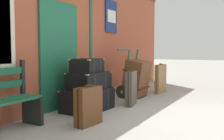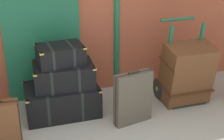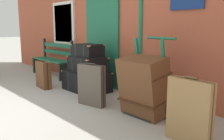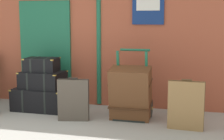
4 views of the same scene
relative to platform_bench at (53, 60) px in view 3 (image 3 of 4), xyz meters
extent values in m
plane|color=#A3A099|center=(2.19, -2.16, -0.44)|extent=(60.00, 60.00, 0.00)
cube|color=#AD5138|center=(2.19, 0.44, 1.16)|extent=(10.40, 0.30, 3.20)
cube|color=#1E6647|center=(1.83, 0.27, 0.61)|extent=(1.10, 0.05, 2.10)
cube|color=#123D2A|center=(1.83, 0.25, 0.61)|extent=(0.06, 0.02, 2.10)
cube|color=silver|center=(0.20, 0.27, 1.01)|extent=(1.04, 0.06, 1.16)
cube|color=silver|center=(0.20, 0.25, 1.01)|extent=(0.88, 0.02, 1.00)
cylinder|color=#1E6647|center=(2.97, 0.29, 1.16)|extent=(0.09, 0.09, 3.14)
cube|color=#1E6647|center=(0.00, -0.20, 0.01)|extent=(1.60, 0.09, 0.04)
cube|color=#1E6647|center=(0.00, -0.06, 0.01)|extent=(1.60, 0.09, 0.04)
cube|color=#1E6647|center=(0.00, 0.08, 0.01)|extent=(1.60, 0.09, 0.04)
cube|color=#1E6647|center=(0.00, 0.14, 0.21)|extent=(1.60, 0.05, 0.10)
cube|color=#1E6647|center=(0.00, 0.14, 0.41)|extent=(1.60, 0.05, 0.10)
cube|color=black|center=(-0.76, -0.06, -0.22)|extent=(0.06, 0.40, 0.45)
cube|color=black|center=(-0.76, 0.14, 0.29)|extent=(0.06, 0.06, 0.56)
cube|color=black|center=(0.76, -0.06, -0.22)|extent=(0.06, 0.40, 0.45)
cube|color=black|center=(0.76, 0.14, 0.29)|extent=(0.06, 0.06, 0.56)
cube|color=black|center=(1.97, -0.29, -0.23)|extent=(1.01, 0.65, 0.42)
cube|color=black|center=(1.75, -0.29, -0.23)|extent=(0.04, 0.65, 0.43)
cube|color=black|center=(2.20, -0.30, -0.23)|extent=(0.04, 0.65, 0.43)
cube|color=#B79338|center=(1.49, -0.59, -0.04)|extent=(0.05, 0.05, 0.02)
cube|color=#B79338|center=(2.45, -0.60, -0.04)|extent=(0.05, 0.05, 0.02)
cube|color=#B79338|center=(1.50, 0.01, -0.04)|extent=(0.05, 0.05, 0.02)
cube|color=#B79338|center=(2.46, 0.00, -0.04)|extent=(0.05, 0.05, 0.02)
cube|color=silver|center=(1.99, -0.60, -0.23)|extent=(0.36, 0.01, 0.10)
cube|color=black|center=(2.02, -0.29, 0.14)|extent=(0.83, 0.59, 0.32)
cube|color=black|center=(1.84, -0.28, 0.14)|extent=(0.07, 0.55, 0.33)
cube|color=black|center=(2.20, -0.30, 0.14)|extent=(0.07, 0.55, 0.33)
cube|color=#B79338|center=(1.62, -0.52, 0.28)|extent=(0.05, 0.05, 0.02)
cube|color=#B79338|center=(2.38, -0.56, 0.28)|extent=(0.05, 0.05, 0.02)
cube|color=#B79338|center=(1.65, -0.02, 0.28)|extent=(0.05, 0.05, 0.02)
cube|color=#B79338|center=(2.41, -0.06, 0.28)|extent=(0.05, 0.05, 0.02)
cube|color=black|center=(1.99, -0.27, 0.43)|extent=(0.63, 0.48, 0.26)
cube|color=black|center=(1.86, -0.28, 0.43)|extent=(0.07, 0.45, 0.27)
cube|color=black|center=(2.13, -0.26, 0.43)|extent=(0.07, 0.45, 0.27)
cube|color=#B79338|center=(1.73, -0.49, 0.54)|extent=(0.05, 0.05, 0.02)
cube|color=#B79338|center=(2.29, -0.45, 0.54)|extent=(0.05, 0.05, 0.02)
cube|color=#B79338|center=(1.70, -0.09, 0.54)|extent=(0.05, 0.05, 0.02)
cube|color=#B79338|center=(2.26, -0.05, 0.54)|extent=(0.05, 0.05, 0.02)
cube|color=black|center=(3.78, -0.56, -0.43)|extent=(0.56, 0.28, 0.03)
cube|color=#1E6647|center=(3.53, -0.36, 0.15)|extent=(0.04, 0.25, 1.19)
cube|color=#1E6647|center=(4.03, -0.36, 0.15)|extent=(0.04, 0.25, 1.19)
cylinder|color=#1E6647|center=(3.78, -0.15, 0.74)|extent=(0.54, 0.04, 0.04)
cylinder|color=black|center=(3.46, -0.30, -0.28)|extent=(0.04, 0.32, 0.32)
cylinder|color=#B79338|center=(3.46, -0.30, -0.28)|extent=(0.07, 0.06, 0.06)
cylinder|color=black|center=(4.10, -0.30, -0.28)|extent=(0.04, 0.32, 0.32)
cylinder|color=#B79338|center=(4.10, -0.30, -0.28)|extent=(0.07, 0.06, 0.06)
cube|color=brown|center=(3.78, -0.54, 0.02)|extent=(0.68, 0.57, 0.94)
cube|color=#432715|center=(3.78, -0.54, -0.17)|extent=(0.70, 0.46, 0.09)
cube|color=#432715|center=(3.78, -0.54, 0.22)|extent=(0.70, 0.46, 0.09)
cube|color=brown|center=(1.13, -0.87, -0.15)|extent=(0.51, 0.23, 0.60)
cylinder|color=#3A2112|center=(1.13, -0.87, 0.17)|extent=(0.16, 0.04, 0.03)
cube|color=#351E10|center=(1.13, -0.87, -0.15)|extent=(0.50, 0.07, 0.61)
cube|color=olive|center=(4.72, -0.84, -0.06)|extent=(0.56, 0.16, 0.77)
cylinder|color=brown|center=(4.72, -0.84, 0.35)|extent=(0.16, 0.04, 0.03)
cube|color=brown|center=(4.72, -0.84, -0.06)|extent=(0.57, 0.06, 0.79)
cube|color=#51473D|center=(2.83, -0.82, -0.09)|extent=(0.54, 0.24, 0.72)
cylinder|color=#302A24|center=(2.83, -0.82, 0.29)|extent=(0.16, 0.06, 0.03)
cube|color=#2C2721|center=(2.83, -0.82, -0.09)|extent=(0.53, 0.13, 0.73)
camera|label=1|loc=(-2.26, -3.11, 0.71)|focal=42.66mm
camera|label=2|loc=(1.37, -4.47, 2.00)|focal=53.85mm
camera|label=3|loc=(6.08, -3.28, 0.91)|focal=38.62mm
camera|label=4|loc=(4.83, -6.08, 1.28)|focal=53.69mm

